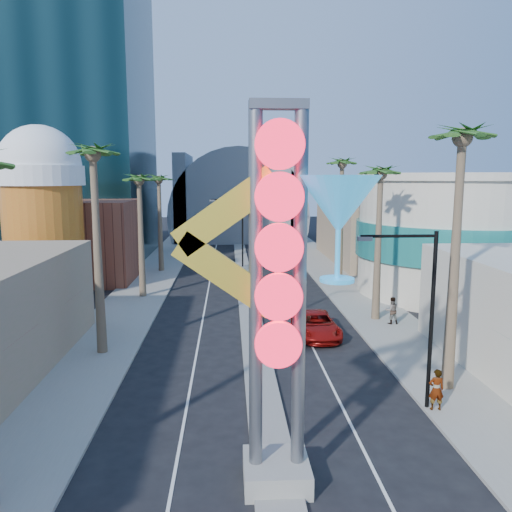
{
  "coord_description": "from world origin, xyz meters",
  "views": [
    {
      "loc": [
        -1.53,
        -12.43,
        10.21
      ],
      "look_at": [
        0.32,
        21.62,
        4.86
      ],
      "focal_mm": 35.0,
      "sensor_mm": 36.0,
      "label": 1
    }
  ],
  "objects": [
    {
      "name": "beer_mug",
      "position": [
        -17.0,
        30.0,
        7.84
      ],
      "size": [
        7.0,
        7.0,
        14.5
      ],
      "color": "#C84C1A",
      "rests_on": "ground"
    },
    {
      "name": "brick_filler_west",
      "position": [
        -16.0,
        38.0,
        4.0
      ],
      "size": [
        10.0,
        10.0,
        8.0
      ],
      "primitive_type": "cube",
      "color": "brown",
      "rests_on": "ground"
    },
    {
      "name": "palm_5",
      "position": [
        9.0,
        10.0,
        11.27
      ],
      "size": [
        2.4,
        2.4,
        13.2
      ],
      "color": "brown",
      "rests_on": "ground"
    },
    {
      "name": "palm_6",
      "position": [
        9.0,
        22.0,
        9.93
      ],
      "size": [
        2.4,
        2.4,
        11.7
      ],
      "color": "brown",
      "rests_on": "ground"
    },
    {
      "name": "streetlight_0",
      "position": [
        0.55,
        20.0,
        4.88
      ],
      "size": [
        3.79,
        0.25,
        8.0
      ],
      "color": "black",
      "rests_on": "ground"
    },
    {
      "name": "turquoise_building",
      "position": [
        18.0,
        30.0,
        5.25
      ],
      "size": [
        16.6,
        16.6,
        10.6
      ],
      "color": "beige",
      "rests_on": "ground"
    },
    {
      "name": "pedestrian_b",
      "position": [
        9.73,
        20.67,
        1.1
      ],
      "size": [
        0.95,
        0.75,
        1.89
      ],
      "primitive_type": "imported",
      "rotation": [
        0.0,
        0.0,
        3.18
      ],
      "color": "gray",
      "rests_on": "sidewalk_east"
    },
    {
      "name": "palm_7",
      "position": [
        9.0,
        34.0,
        10.82
      ],
      "size": [
        2.4,
        2.4,
        12.7
      ],
      "color": "brown",
      "rests_on": "ground"
    },
    {
      "name": "red_pickup",
      "position": [
        4.08,
        18.67,
        0.77
      ],
      "size": [
        2.76,
        5.65,
        1.55
      ],
      "primitive_type": "imported",
      "rotation": [
        0.0,
        0.0,
        0.04
      ],
      "color": "#970E0B",
      "rests_on": "ground"
    },
    {
      "name": "canopy",
      "position": [
        0.0,
        72.0,
        4.31
      ],
      "size": [
        22.0,
        16.0,
        22.0
      ],
      "color": "slate",
      "rests_on": "ground"
    },
    {
      "name": "palm_2",
      "position": [
        -9.0,
        30.0,
        9.48
      ],
      "size": [
        2.4,
        2.4,
        11.2
      ],
      "color": "brown",
      "rests_on": "ground"
    },
    {
      "name": "pedestrian_a",
      "position": [
        7.45,
        7.7,
        1.08
      ],
      "size": [
        0.7,
        0.47,
        1.86
      ],
      "primitive_type": "imported",
      "rotation": [
        0.0,
        0.0,
        3.1
      ],
      "color": "gray",
      "rests_on": "sidewalk_east"
    },
    {
      "name": "hotel_tower",
      "position": [
        -22.0,
        52.0,
        25.0
      ],
      "size": [
        20.0,
        20.0,
        50.0
      ],
      "primitive_type": "cube",
      "color": "black",
      "rests_on": "ground"
    },
    {
      "name": "palm_3",
      "position": [
        -9.0,
        42.0,
        9.48
      ],
      "size": [
        2.4,
        2.4,
        11.2
      ],
      "color": "brown",
      "rests_on": "ground"
    },
    {
      "name": "neon_sign",
      "position": [
        0.82,
        2.96,
        7.31
      ],
      "size": [
        6.53,
        2.6,
        12.55
      ],
      "color": "gray",
      "rests_on": "ground"
    },
    {
      "name": "median",
      "position": [
        0.0,
        38.0,
        0.07
      ],
      "size": [
        1.6,
        84.0,
        0.15
      ],
      "primitive_type": "cube",
      "color": "gray",
      "rests_on": "ground"
    },
    {
      "name": "streetlight_2",
      "position": [
        6.72,
        8.0,
        4.83
      ],
      "size": [
        3.45,
        0.25,
        8.0
      ],
      "color": "black",
      "rests_on": "ground"
    },
    {
      "name": "filler_east",
      "position": [
        16.0,
        48.0,
        5.0
      ],
      "size": [
        10.0,
        20.0,
        10.0
      ],
      "primitive_type": "cube",
      "color": "#968461",
      "rests_on": "ground"
    },
    {
      "name": "sidewalk_west",
      "position": [
        -9.5,
        35.0,
        0.07
      ],
      "size": [
        5.0,
        100.0,
        0.15
      ],
      "primitive_type": "cube",
      "color": "gray",
      "rests_on": "ground"
    },
    {
      "name": "sidewalk_east",
      "position": [
        9.5,
        35.0,
        0.07
      ],
      "size": [
        5.0,
        100.0,
        0.15
      ],
      "primitive_type": "cube",
      "color": "gray",
      "rests_on": "ground"
    },
    {
      "name": "streetlight_1",
      "position": [
        -0.55,
        44.0,
        4.88
      ],
      "size": [
        3.79,
        0.25,
        8.0
      ],
      "color": "black",
      "rests_on": "ground"
    },
    {
      "name": "palm_1",
      "position": [
        -9.0,
        16.0,
        10.82
      ],
      "size": [
        2.4,
        2.4,
        12.7
      ],
      "color": "brown",
      "rests_on": "ground"
    }
  ]
}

